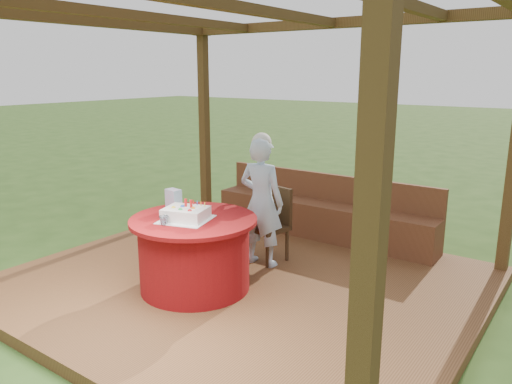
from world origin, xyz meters
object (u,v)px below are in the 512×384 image
table (194,253)px  gift_bag (174,200)px  chair (272,221)px  bench (322,216)px  drinking_glass (164,220)px  birthday_cake (186,214)px  elderly_woman (261,200)px

table → gift_bag: bearing=166.0°
chair → bench: bearing=86.1°
table → bench: bearing=83.4°
gift_bag → drinking_glass: (0.27, -0.40, -0.07)m
bench → birthday_cake: size_ratio=5.39×
bench → gift_bag: (-0.59, -2.07, 0.57)m
chair → birthday_cake: size_ratio=1.50×
chair → elderly_woman: size_ratio=0.57×
elderly_woman → birthday_cake: size_ratio=2.64×
table → birthday_cake: (-0.02, -0.08, 0.41)m
drinking_glass → gift_bag: bearing=123.9°
chair → birthday_cake: 1.25m
gift_bag → table: bearing=-6.0°
table → gift_bag: size_ratio=5.58×
birthday_cake → gift_bag: bearing=152.5°
chair → elderly_woman: 0.35m
bench → birthday_cake: (-0.27, -2.24, 0.52)m
chair → birthday_cake: bearing=-99.4°
drinking_glass → birthday_cake: bearing=76.6°
table → chair: chair is taller
bench → table: (-0.25, -2.15, 0.10)m
drinking_glass → bench: bearing=82.5°
table → elderly_woman: size_ratio=0.84×
table → elderly_woman: bearing=79.8°
gift_bag → bench: bearing=82.0°
table → chair: (0.18, 1.11, 0.08)m
table → gift_bag: 0.58m
elderly_woman → drinking_glass: bearing=-101.0°
table → drinking_glass: size_ratio=13.57×
bench → gift_bag: gift_bag is taller
chair → elderly_woman: elderly_woman is taller
table → birthday_cake: bearing=-102.3°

